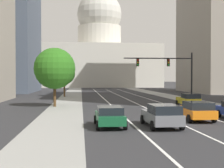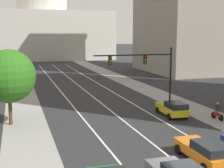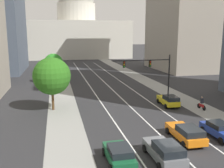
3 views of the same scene
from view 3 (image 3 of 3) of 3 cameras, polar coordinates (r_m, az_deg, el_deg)
name	(u,v)px [view 3 (image 3 of 3)]	position (r m, az deg, el deg)	size (l,w,h in m)	color
ground_plane	(98,76)	(60.19, -3.27, 1.87)	(400.00, 400.00, 0.00)	#2B2B2D
sidewalk_left	(60,81)	(54.50, -11.65, 0.71)	(3.84, 130.00, 0.01)	gray
sidewalk_right	(140,78)	(57.52, 6.31, 1.40)	(3.84, 130.00, 0.01)	gray
lane_stripe_left	(92,89)	(45.09, -4.53, -1.20)	(0.16, 90.00, 0.01)	white
lane_stripe_center	(111,88)	(45.69, -0.21, -1.01)	(0.16, 90.00, 0.01)	white
lane_stripe_right	(130,88)	(46.54, 3.97, -0.81)	(0.16, 90.00, 0.01)	white
capitol_building	(77,29)	(114.65, -7.95, 12.20)	(42.37, 29.76, 37.21)	beige
car_green	(119,154)	(19.60, 1.61, -15.49)	(1.98, 4.02, 1.41)	#14512D
car_blue	(220,130)	(26.15, 23.09, -9.45)	(2.02, 4.18, 1.42)	#1E389E
car_yellow	(169,100)	(35.22, 12.67, -3.57)	(2.10, 4.32, 1.55)	yellow
car_gray	(165,151)	(20.28, 11.81, -14.56)	(2.14, 4.46, 1.57)	slate
car_orange	(186,133)	(24.28, 16.40, -10.50)	(2.17, 4.82, 1.50)	orange
traffic_signal_mast	(151,68)	(38.31, 8.85, 3.57)	(9.02, 0.39, 6.60)	black
cyclist	(202,103)	(34.68, 19.59, -4.09)	(0.38, 1.70, 1.72)	black
street_tree_mid_left	(54,63)	(51.93, -13.05, 4.64)	(3.75, 3.75, 5.91)	#51381E
street_tree_near_left	(52,76)	(32.76, -13.42, 1.74)	(4.75, 4.75, 6.78)	#51381E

